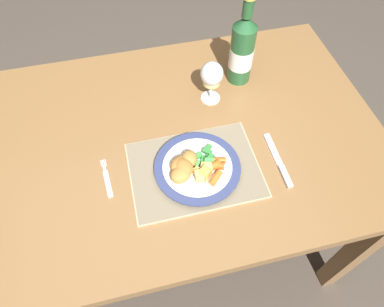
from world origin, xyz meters
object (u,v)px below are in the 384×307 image
object	(u,v)px
dinner_plate	(197,168)
wine_glass	(212,76)
fork	(107,181)
table_knife	(280,164)
bottle	(242,50)
dining_table	(167,155)

from	to	relation	value
dinner_plate	wine_glass	xyz separation A→B (m)	(0.11, 0.26, 0.08)
fork	dinner_plate	bearing A→B (deg)	-6.17
wine_glass	table_knife	bearing A→B (deg)	-67.54
dinner_plate	bottle	distance (m)	0.41
fork	wine_glass	size ratio (longest dim) A/B	0.88
table_knife	wine_glass	size ratio (longest dim) A/B	1.32
table_knife	bottle	xyz separation A→B (m)	(-0.01, 0.36, 0.11)
dining_table	table_knife	xyz separation A→B (m)	(0.29, -0.17, 0.10)
wine_glass	bottle	size ratio (longest dim) A/B	0.48
table_knife	fork	bearing A→B (deg)	172.71
dining_table	wine_glass	world-z (taller)	wine_glass
fork	table_knife	xyz separation A→B (m)	(0.47, -0.06, 0.00)
dining_table	fork	distance (m)	0.23
dinner_plate	table_knife	world-z (taller)	dinner_plate
dining_table	table_knife	world-z (taller)	table_knife
table_knife	wine_glass	xyz separation A→B (m)	(-0.12, 0.29, 0.09)
wine_glass	bottle	xyz separation A→B (m)	(0.12, 0.07, 0.02)
bottle	dinner_plate	bearing A→B (deg)	-124.37
dinner_plate	wine_glass	distance (m)	0.29
fork	table_knife	bearing A→B (deg)	-7.29
dining_table	bottle	bearing A→B (deg)	33.28
dining_table	table_knife	distance (m)	0.36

